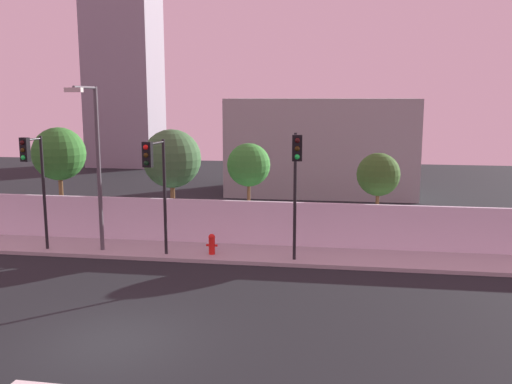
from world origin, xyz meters
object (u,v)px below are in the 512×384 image
roadside_tree_midleft (172,159)px  roadside_tree_midright (249,165)px  traffic_light_center (296,170)px  roadside_tree_rightmost (378,175)px  street_lamp_curbside (95,155)px  traffic_light_right (34,169)px  roadside_tree_leftmost (59,154)px  traffic_light_left (155,173)px  fire_hydrant (212,243)px

roadside_tree_midleft → roadside_tree_midright: bearing=0.0°
traffic_light_center → roadside_tree_rightmost: 5.21m
street_lamp_curbside → roadside_tree_midright: bearing=34.1°
traffic_light_right → roadside_tree_leftmost: roadside_tree_leftmost is taller
roadside_tree_rightmost → roadside_tree_midright: bearing=180.0°
traffic_light_left → roadside_tree_midleft: bearing=99.1°
traffic_light_right → roadside_tree_rightmost: 13.78m
traffic_light_left → traffic_light_right: bearing=177.1°
traffic_light_center → roadside_tree_midright: bearing=120.0°
traffic_light_right → roadside_tree_midright: (7.68, 3.99, -0.21)m
traffic_light_right → roadside_tree_rightmost: size_ratio=1.17×
roadside_tree_leftmost → roadside_tree_rightmost: (14.22, 0.00, -0.65)m
fire_hydrant → roadside_tree_rightmost: 7.57m
street_lamp_curbside → roadside_tree_midright: 6.49m
traffic_light_center → roadside_tree_leftmost: 11.84m
roadside_tree_midleft → traffic_light_center: bearing=-35.3°
traffic_light_right → fire_hydrant: traffic_light_right is taller
traffic_light_left → street_lamp_curbside: bearing=166.4°
traffic_light_left → traffic_light_right: traffic_light_right is taller
roadside_tree_leftmost → traffic_light_left: bearing=-35.4°
traffic_light_right → roadside_tree_rightmost: traffic_light_right is taller
street_lamp_curbside → roadside_tree_leftmost: 4.97m
roadside_tree_midleft → roadside_tree_rightmost: size_ratio=1.24×
roadside_tree_midright → roadside_tree_rightmost: bearing=-0.0°
traffic_light_left → roadside_tree_leftmost: bearing=144.6°
roadside_tree_leftmost → roadside_tree_rightmost: bearing=0.0°
fire_hydrant → roadside_tree_leftmost: 9.00m
traffic_light_right → fire_hydrant: bearing=5.9°
street_lamp_curbside → fire_hydrant: street_lamp_curbside is taller
traffic_light_center → fire_hydrant: size_ratio=5.90×
traffic_light_center → roadside_tree_midleft: 7.12m
street_lamp_curbside → roadside_tree_midleft: (1.91, 3.62, -0.53)m
traffic_light_left → roadside_tree_midright: size_ratio=1.06×
traffic_light_right → roadside_tree_rightmost: bearing=16.9°
roadside_tree_leftmost → fire_hydrant: bearing=-22.8°
roadside_tree_midleft → traffic_light_right: bearing=-136.8°
street_lamp_curbside → roadside_tree_midright: (5.34, 3.62, -0.75)m
roadside_tree_leftmost → roadside_tree_midleft: size_ratio=1.01×
traffic_light_right → roadside_tree_rightmost: (13.18, 3.99, -0.51)m
traffic_light_right → fire_hydrant: size_ratio=5.63×
fire_hydrant → roadside_tree_midleft: 5.04m
roadside_tree_leftmost → roadside_tree_rightmost: size_ratio=1.25×
traffic_light_center → roadside_tree_midright: size_ratio=1.13×
traffic_light_center → traffic_light_right: bearing=179.3°
traffic_light_left → roadside_tree_midleft: (-0.68, 4.24, 0.03)m
traffic_light_center → traffic_light_right: size_ratio=1.05×
traffic_light_left → roadside_tree_rightmost: 9.29m
traffic_light_right → street_lamp_curbside: (2.34, 0.38, 0.54)m
roadside_tree_midright → traffic_light_left: bearing=-123.0°
roadside_tree_midright → roadside_tree_midleft: bearing=-180.0°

